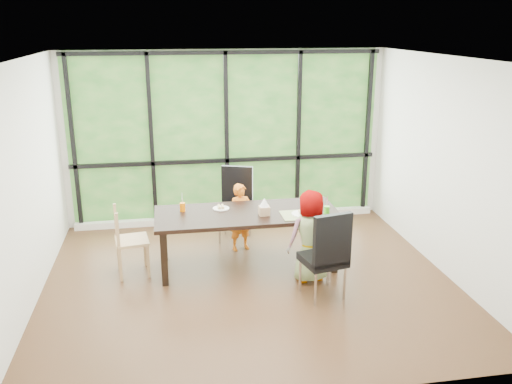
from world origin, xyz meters
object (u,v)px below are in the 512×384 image
Objects in this scene: dining_table at (247,239)px; plate_far at (221,208)px; chair_window_leather at (235,206)px; chair_interior_leather at (323,253)px; green_cup at (327,211)px; child_older at (310,236)px; orange_cup at (183,207)px; plate_near at (302,214)px; chair_end_beech at (132,241)px; tissue_box at (264,211)px; child_toddler at (241,217)px.

plate_far is (-0.31, 0.19, 0.38)m from dining_table.
chair_interior_leather is (0.78, -1.85, 0.00)m from chair_window_leather.
chair_interior_leather is at bearing -47.97° from chair_window_leather.
chair_window_leather is (-0.04, 0.90, 0.17)m from dining_table.
green_cup reaches higher than dining_table.
orange_cup is (-1.51, 0.71, 0.23)m from child_older.
plate_near is at bearing -37.83° from chair_window_leather.
chair_interior_leather is 0.42m from child_older.
child_older is 4.28× the size of plate_near.
orange_cup is at bearing 165.35° from plate_near.
chair_end_beech is 4.16× the size of plate_far.
chair_interior_leather is 3.97× the size of plate_near.
chair_window_leather reaches higher than tissue_box.
dining_table is 2.17× the size of chair_interior_leather.
orange_cup is 0.85× the size of tissue_box.
chair_end_beech is at bearing -36.47° from chair_interior_leather.
child_toddler is 0.56m from plate_far.
chair_interior_leather is 1.69m from child_toddler.
plate_far is 1.93× the size of orange_cup.
chair_end_beech is 1.71m from tissue_box.
chair_end_beech is 2.18m from plate_near.
orange_cup reaches higher than plate_near.
plate_near is 0.48m from tissue_box.
tissue_box is at bearing -103.36° from chair_end_beech.
tissue_box is (0.20, -0.13, 0.43)m from dining_table.
chair_interior_leather is at bearing 88.74° from child_older.
dining_table is at bearing -106.92° from child_toddler.
plate_far is 0.50m from orange_cup.
tissue_box is at bearing -32.73° from dining_table.
dining_table is 0.90m from child_older.
plate_far is 1.37m from green_cup.
green_cup reaches higher than plate_near.
child_toddler is at bearing -63.78° from chair_window_leather.
child_older is 5.37× the size of plate_far.
orange_cup is 0.96× the size of green_cup.
chair_interior_leather reaches higher than orange_cup.
tissue_box is at bearing -90.81° from child_toddler.
dining_table is 20.89× the size of orange_cup.
child_older is (-0.05, 0.42, 0.04)m from chair_interior_leather.
child_older reaches higher than plate_near.
green_cup reaches higher than orange_cup.
green_cup reaches higher than plate_far.
plate_near is (0.99, -0.40, 0.00)m from plate_far.
green_cup is (0.30, -0.06, 0.05)m from plate_near.
tissue_box is (-0.78, 0.14, -0.00)m from green_cup.
dining_table is 1.47m from chair_end_beech.
chair_interior_leather is 2.42m from chair_end_beech.
tissue_box is (-0.54, 0.82, 0.27)m from chair_interior_leather.
child_toddler reaches higher than dining_table.
child_toddler is 0.96m from orange_cup.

